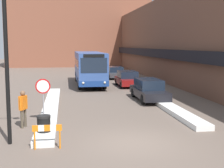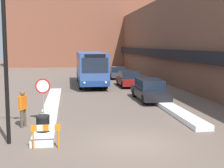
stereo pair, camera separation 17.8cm
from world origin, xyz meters
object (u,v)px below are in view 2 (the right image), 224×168
construction_barricade (46,132)px  stop_sign (43,91)px  pedestrian (23,105)px  parked_car_back (117,72)px  trash_bin (43,126)px  parked_car_front (150,90)px  parked_car_middle (129,79)px  city_bus (91,67)px  street_lamp (12,41)px

construction_barricade → stop_sign: bearing=95.5°
stop_sign → pedestrian: stop_sign is taller
parked_car_back → trash_bin: (-6.84, -23.24, -0.22)m
pedestrian → trash_bin: 2.16m
parked_car_front → pedestrian: bearing=-141.3°
parked_car_middle → parked_car_back: bearing=90.0°
parked_car_middle → stop_sign: 14.81m
parked_car_middle → construction_barricade: bearing=-110.8°
pedestrian → city_bus: bearing=5.2°
city_bus → construction_barricade: 19.33m
stop_sign → city_bus: bearing=76.6°
parked_car_middle → trash_bin: size_ratio=4.48×
parked_car_front → street_lamp: (-7.86, -8.86, 3.32)m
stop_sign → construction_barricade: bearing=-84.5°
pedestrian → trash_bin: pedestrian is taller
parked_car_front → street_lamp: size_ratio=0.73×
street_lamp → construction_barricade: 3.73m
city_bus → street_lamp: size_ratio=1.54×
city_bus → parked_car_front: size_ratio=2.10×
parked_car_back → stop_sign: (-7.03, -20.47, 0.91)m
city_bus → parked_car_middle: city_bus is taller
parked_car_back → construction_barricade: bearing=-104.9°
parked_car_front → stop_sign: size_ratio=2.17×
parked_car_back → trash_bin: parked_car_back is taller
parked_car_back → trash_bin: size_ratio=4.76×
construction_barricade → trash_bin: bearing=98.2°
street_lamp → stop_sign: bearing=76.7°
city_bus → parked_car_back: bearing=58.6°
city_bus → trash_bin: city_bus is taller
city_bus → parked_car_back: (3.52, 5.78, -1.05)m
pedestrian → trash_bin: bearing=-128.3°
pedestrian → construction_barricade: 3.65m
parked_car_front → trash_bin: size_ratio=5.10×
city_bus → street_lamp: 18.84m
construction_barricade → parked_car_middle: bearing=69.2°
city_bus → pedestrian: 16.29m
street_lamp → construction_barricade: bearing=-34.8°
parked_car_front → stop_sign: bearing=-142.7°
construction_barricade → pedestrian: bearing=111.0°
street_lamp → parked_car_back: bearing=71.9°
parked_car_back → parked_car_middle: bearing=-90.0°
pedestrian → parked_car_back: bearing=0.6°
pedestrian → parked_car_front: bearing=-30.5°
stop_sign → pedestrian: bearing=-131.8°
parked_car_front → construction_barricade: (-6.61, -9.72, -0.09)m
city_bus → pedestrian: (-4.38, -15.67, -0.68)m
city_bus → parked_car_front: bearing=-69.3°
city_bus → stop_sign: bearing=-103.4°
parked_car_front → trash_bin: (-6.84, -8.13, -0.28)m
pedestrian → construction_barricade: (1.30, -3.38, -0.40)m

